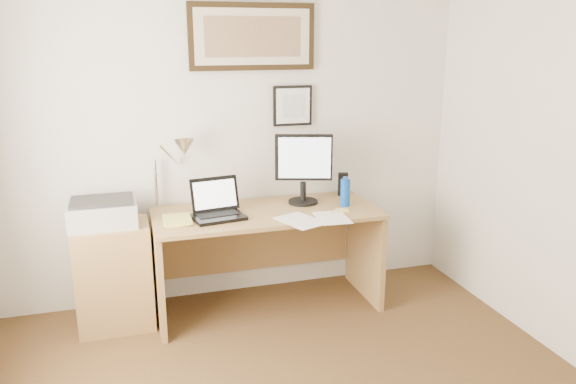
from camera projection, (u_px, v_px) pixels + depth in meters
name	position (u px, v px, depth m)	size (l,w,h in m)	color
wall_back	(234.00, 134.00, 4.17)	(3.50, 0.02, 2.50)	silver
side_cabinet	(114.00, 276.00, 3.85)	(0.50, 0.40, 0.73)	olive
water_bottle	(345.00, 193.00, 4.10)	(0.07, 0.07, 0.20)	#0D46B5
bottle_cap	(346.00, 178.00, 4.07)	(0.04, 0.04, 0.02)	#0D46B5
speaker	(343.00, 184.00, 4.39)	(0.08, 0.07, 0.17)	black
paper_sheet_a	(300.00, 221.00, 3.78)	(0.23, 0.33, 0.00)	white
paper_sheet_b	(332.00, 218.00, 3.84)	(0.21, 0.30, 0.00)	white
sticky_pad	(343.00, 210.00, 3.99)	(0.09, 0.09, 0.01)	#DAC967
marker_pen	(337.00, 211.00, 3.98)	(0.02, 0.02, 0.14)	white
book	(163.00, 221.00, 3.75)	(0.19, 0.26, 0.02)	#DAD366
desk	(264.00, 238.00, 4.14)	(1.60, 0.70, 0.75)	olive
laptop	(217.00, 209.00, 3.86)	(0.37, 0.34, 0.26)	black
lcd_monitor	(304.00, 165.00, 4.11)	(0.41, 0.22, 0.52)	black
printer	(103.00, 212.00, 3.74)	(0.44, 0.34, 0.18)	#ACACAF
desk_lamp	(181.00, 150.00, 3.90)	(0.29, 0.27, 0.53)	silver
picture_large	(253.00, 37.00, 4.00)	(0.92, 0.04, 0.47)	black
picture_small	(293.00, 106.00, 4.21)	(0.30, 0.03, 0.30)	black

